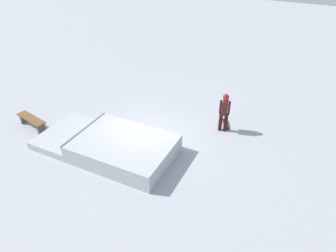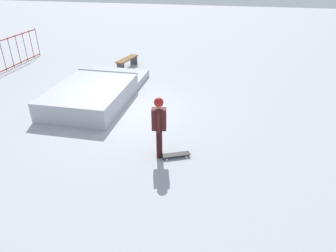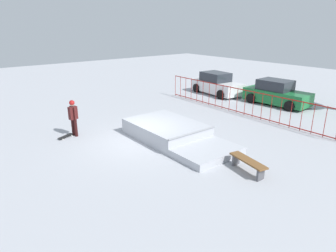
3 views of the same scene
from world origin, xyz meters
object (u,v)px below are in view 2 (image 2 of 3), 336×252
object	(u,v)px
skate_ramp	(96,92)
skateboard	(176,155)
skater	(159,123)
park_bench	(127,61)

from	to	relation	value
skate_ramp	skateboard	bearing A→B (deg)	-131.23
skater	skateboard	bearing A→B (deg)	-11.40
park_bench	skater	bearing A→B (deg)	-155.74
skate_ramp	skateboard	world-z (taller)	skate_ramp
skate_ramp	park_bench	bearing A→B (deg)	1.22
skate_ramp	park_bench	xyz separation A→B (m)	(4.11, 0.07, 0.04)
skateboard	skate_ramp	bearing A→B (deg)	114.79
skateboard	park_bench	xyz separation A→B (m)	(7.41, 3.79, 0.28)
skate_ramp	park_bench	world-z (taller)	skate_ramp
skateboard	park_bench	size ratio (longest dim) A/B	0.49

